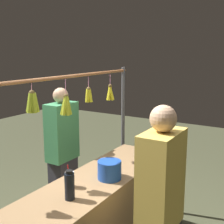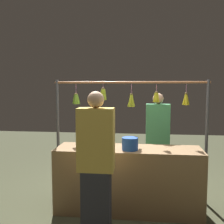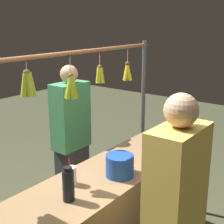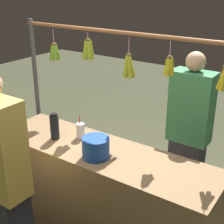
{
  "view_description": "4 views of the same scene",
  "coord_description": "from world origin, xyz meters",
  "px_view_note": "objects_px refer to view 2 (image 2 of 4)",
  "views": [
    {
      "loc": [
        2.14,
        1.46,
        2.01
      ],
      "look_at": [
        -0.24,
        0.0,
        1.44
      ],
      "focal_mm": 48.68,
      "sensor_mm": 36.0,
      "label": 1
    },
    {
      "loc": [
        -0.19,
        3.56,
        1.71
      ],
      "look_at": [
        0.23,
        0.0,
        1.37
      ],
      "focal_mm": 42.83,
      "sensor_mm": 36.0,
      "label": 2
    },
    {
      "loc": [
        1.81,
        1.43,
        2.02
      ],
      "look_at": [
        -0.07,
        0.0,
        1.35
      ],
      "focal_mm": 52.61,
      "sensor_mm": 36.0,
      "label": 3
    },
    {
      "loc": [
        -1.41,
        1.9,
        2.18
      ],
      "look_at": [
        -0.1,
        0.0,
        1.24
      ],
      "focal_mm": 53.06,
      "sensor_mm": 36.0,
      "label": 4
    }
  ],
  "objects_px": {
    "blue_bucket": "(130,144)",
    "drink_cup": "(108,141)",
    "vendor_person": "(157,143)",
    "customer_person": "(96,168)",
    "water_bottle": "(94,140)"
  },
  "relations": [
    {
      "from": "vendor_person",
      "to": "customer_person",
      "type": "bearing_deg",
      "value": 64.04
    },
    {
      "from": "water_bottle",
      "to": "drink_cup",
      "type": "bearing_deg",
      "value": -140.96
    },
    {
      "from": "water_bottle",
      "to": "drink_cup",
      "type": "height_order",
      "value": "water_bottle"
    },
    {
      "from": "drink_cup",
      "to": "vendor_person",
      "type": "distance_m",
      "value": 1.02
    },
    {
      "from": "water_bottle",
      "to": "vendor_person",
      "type": "xyz_separation_m",
      "value": [
        -0.89,
        -0.84,
        -0.2
      ]
    },
    {
      "from": "blue_bucket",
      "to": "customer_person",
      "type": "height_order",
      "value": "customer_person"
    },
    {
      "from": "vendor_person",
      "to": "drink_cup",
      "type": "bearing_deg",
      "value": 44.31
    },
    {
      "from": "blue_bucket",
      "to": "drink_cup",
      "type": "distance_m",
      "value": 0.37
    },
    {
      "from": "blue_bucket",
      "to": "water_bottle",
      "type": "bearing_deg",
      "value": -6.72
    },
    {
      "from": "water_bottle",
      "to": "vendor_person",
      "type": "bearing_deg",
      "value": -136.64
    },
    {
      "from": "blue_bucket",
      "to": "drink_cup",
      "type": "xyz_separation_m",
      "value": [
        0.32,
        -0.2,
        -0.02
      ]
    },
    {
      "from": "blue_bucket",
      "to": "vendor_person",
      "type": "xyz_separation_m",
      "value": [
        -0.4,
        -0.9,
        -0.17
      ]
    },
    {
      "from": "vendor_person",
      "to": "customer_person",
      "type": "height_order",
      "value": "customer_person"
    },
    {
      "from": "drink_cup",
      "to": "customer_person",
      "type": "bearing_deg",
      "value": 88.31
    },
    {
      "from": "vendor_person",
      "to": "customer_person",
      "type": "relative_size",
      "value": 0.96
    }
  ]
}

